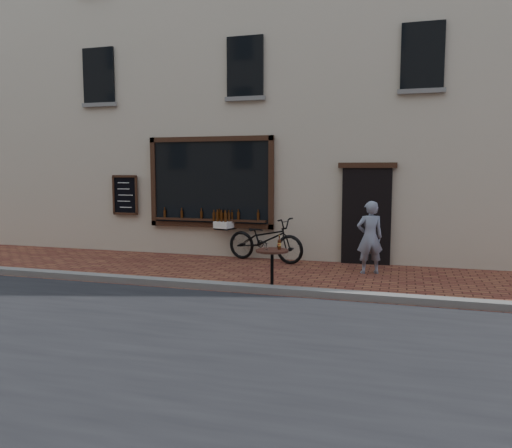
# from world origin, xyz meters

# --- Properties ---
(ground) EXTENTS (90.00, 90.00, 0.00)m
(ground) POSITION_xyz_m (0.00, 0.00, 0.00)
(ground) COLOR #5E291E
(ground) RESTS_ON ground
(kerb) EXTENTS (90.00, 0.25, 0.12)m
(kerb) POSITION_xyz_m (0.00, 0.20, 0.06)
(kerb) COLOR slate
(kerb) RESTS_ON ground
(shop_building) EXTENTS (28.00, 6.20, 10.00)m
(shop_building) POSITION_xyz_m (0.00, 6.50, 5.00)
(shop_building) COLOR #BBAE93
(shop_building) RESTS_ON ground
(cargo_bicycle) EXTENTS (2.44, 1.20, 1.12)m
(cargo_bicycle) POSITION_xyz_m (-0.44, 3.12, 0.54)
(cargo_bicycle) COLOR black
(cargo_bicycle) RESTS_ON ground
(bistro_table) EXTENTS (0.58, 0.58, 1.00)m
(bistro_table) POSITION_xyz_m (0.50, 0.35, 0.53)
(bistro_table) COLOR black
(bistro_table) RESTS_ON ground
(pedestrian) EXTENTS (0.65, 0.53, 1.52)m
(pedestrian) POSITION_xyz_m (2.05, 2.42, 0.76)
(pedestrian) COLOR gray
(pedestrian) RESTS_ON ground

